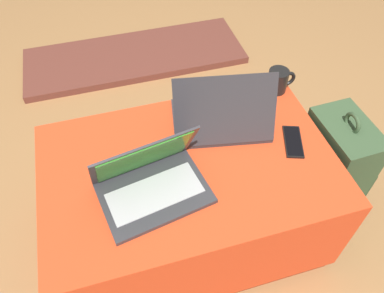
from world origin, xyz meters
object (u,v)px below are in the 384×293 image
laptop_near (151,181)px  laptop_far (221,117)px  backpack (334,168)px  coffee_mug (278,81)px  cell_phone (293,142)px

laptop_near → laptop_far: size_ratio=0.95×
backpack → coffee_mug: size_ratio=4.63×
laptop_far → backpack: size_ratio=0.71×
laptop_near → backpack: size_ratio=0.68×
laptop_far → coffee_mug: laptop_far is taller
cell_phone → backpack: backpack is taller
cell_phone → coffee_mug: (0.07, 0.28, 0.04)m
laptop_near → backpack: (0.78, 0.06, -0.29)m
laptop_far → coffee_mug: (0.29, 0.14, -0.00)m
laptop_far → backpack: 0.57m
laptop_near → cell_phone: size_ratio=2.30×
cell_phone → coffee_mug: size_ratio=1.37×
cell_phone → backpack: bearing=-161.1°
laptop_far → backpack: bearing=172.9°
laptop_near → laptop_far: bearing=23.4°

